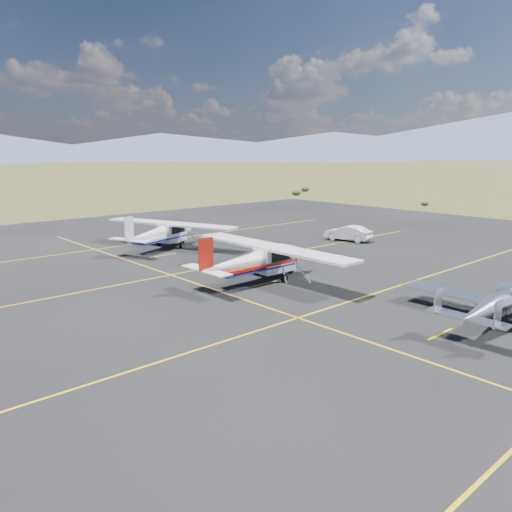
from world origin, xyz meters
name	(u,v)px	position (x,y,z in m)	size (l,w,h in m)	color
ground	(406,302)	(0.00, 0.00, 0.00)	(1600.00, 1600.00, 0.00)	#383D1C
apron	(306,277)	(0.00, 7.00, 0.00)	(72.00, 72.00, 0.02)	black
aircraft_low_wing	(501,303)	(0.04, -4.66, 1.03)	(7.06, 9.88, 2.16)	silver
aircraft_cessna	(257,259)	(-3.05, 8.13, 1.37)	(7.31, 12.18, 3.10)	white
aircraft_plain	(161,232)	(-1.95, 20.69, 1.33)	(8.31, 11.63, 3.00)	white
sedan	(348,233)	(12.03, 13.15, 0.67)	(1.40, 4.01, 1.32)	white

